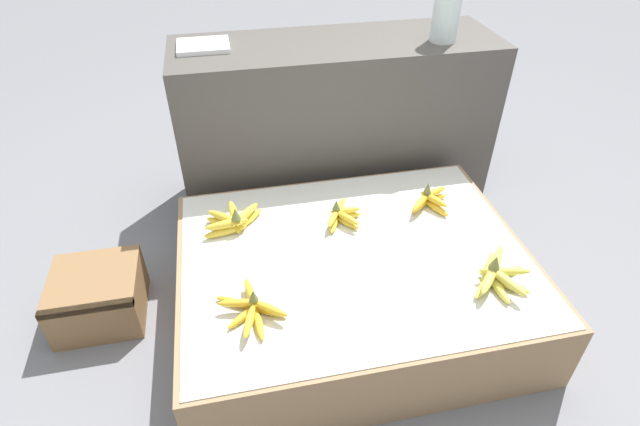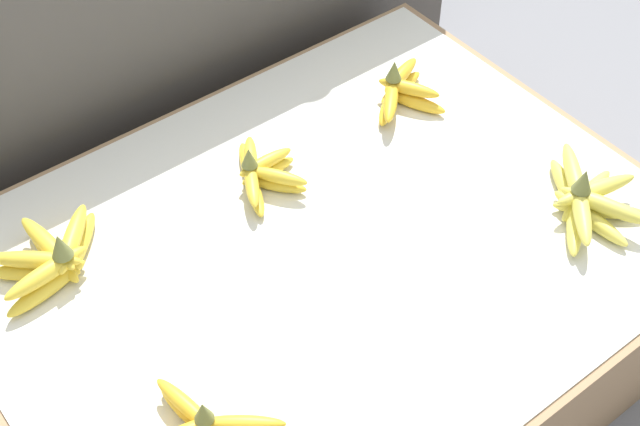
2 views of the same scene
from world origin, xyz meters
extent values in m
plane|color=slate|center=(0.00, 0.00, 0.00)|extent=(10.00, 10.00, 0.00)
cube|color=#997551|center=(0.00, 0.00, 0.14)|extent=(1.19, 0.93, 0.27)
cube|color=silver|center=(0.00, 0.00, 0.27)|extent=(1.15, 0.90, 0.00)
ellipsoid|color=gold|center=(-0.36, -0.15, 0.29)|extent=(0.04, 0.13, 0.02)
ellipsoid|color=gold|center=(-0.36, -0.14, 0.31)|extent=(0.04, 0.13, 0.02)
ellipsoid|color=gold|center=(-0.32, -0.22, 0.31)|extent=(0.11, 0.10, 0.02)
cone|color=olive|center=(-0.36, -0.18, 0.34)|extent=(0.03, 0.03, 0.04)
ellipsoid|color=#DBCC4C|center=(0.37, -0.23, 0.29)|extent=(0.14, 0.13, 0.03)
ellipsoid|color=#DBCC4C|center=(0.39, -0.25, 0.29)|extent=(0.03, 0.16, 0.03)
ellipsoid|color=#DBCC4C|center=(0.42, -0.24, 0.29)|extent=(0.13, 0.14, 0.03)
ellipsoid|color=#DBCC4C|center=(0.43, -0.21, 0.29)|extent=(0.17, 0.06, 0.03)
ellipsoid|color=#DBCC4C|center=(0.41, -0.18, 0.29)|extent=(0.10, 0.16, 0.03)
ellipsoid|color=#DBCC4C|center=(0.37, -0.24, 0.32)|extent=(0.13, 0.14, 0.03)
ellipsoid|color=#DBCC4C|center=(0.41, -0.26, 0.32)|extent=(0.09, 0.16, 0.03)
ellipsoid|color=#DBCC4C|center=(0.43, -0.22, 0.32)|extent=(0.17, 0.07, 0.03)
ellipsoid|color=#DBCC4C|center=(0.43, -0.17, 0.32)|extent=(0.12, 0.15, 0.03)
cone|color=olive|center=(0.39, -0.21, 0.36)|extent=(0.03, 0.03, 0.05)
ellipsoid|color=gold|center=(-0.34, 0.24, 0.29)|extent=(0.13, 0.13, 0.03)
ellipsoid|color=gold|center=(-0.38, 0.25, 0.29)|extent=(0.04, 0.16, 0.03)
ellipsoid|color=gold|center=(-0.43, 0.24, 0.29)|extent=(0.14, 0.12, 0.03)
ellipsoid|color=gold|center=(-0.42, 0.19, 0.29)|extent=(0.16, 0.06, 0.03)
ellipsoid|color=gold|center=(-0.35, 0.24, 0.32)|extent=(0.12, 0.14, 0.03)
ellipsoid|color=gold|center=(-0.39, 0.25, 0.32)|extent=(0.05, 0.16, 0.03)
ellipsoid|color=gold|center=(-0.42, 0.23, 0.32)|extent=(0.14, 0.12, 0.03)
ellipsoid|color=gold|center=(-0.42, 0.20, 0.32)|extent=(0.16, 0.05, 0.03)
cone|color=olive|center=(-0.38, 0.20, 0.36)|extent=(0.04, 0.04, 0.05)
ellipsoid|color=gold|center=(-0.03, 0.16, 0.29)|extent=(0.07, 0.11, 0.02)
ellipsoid|color=gold|center=(0.01, 0.16, 0.29)|extent=(0.09, 0.10, 0.02)
ellipsoid|color=gold|center=(0.02, 0.20, 0.29)|extent=(0.11, 0.03, 0.02)
ellipsoid|color=gold|center=(0.00, 0.23, 0.29)|extent=(0.07, 0.11, 0.02)
ellipsoid|color=gold|center=(-0.04, 0.16, 0.31)|extent=(0.08, 0.11, 0.02)
ellipsoid|color=gold|center=(0.01, 0.15, 0.31)|extent=(0.08, 0.11, 0.02)
ellipsoid|color=gold|center=(0.02, 0.20, 0.31)|extent=(0.11, 0.02, 0.02)
ellipsoid|color=gold|center=(0.00, 0.22, 0.31)|extent=(0.08, 0.11, 0.02)
cone|color=olive|center=(-0.02, 0.20, 0.34)|extent=(0.03, 0.03, 0.04)
ellipsoid|color=gold|center=(0.32, 0.20, 0.29)|extent=(0.12, 0.10, 0.03)
ellipsoid|color=gold|center=(0.36, 0.17, 0.29)|extent=(0.08, 0.13, 0.03)
ellipsoid|color=gold|center=(0.37, 0.23, 0.29)|extent=(0.13, 0.05, 0.03)
ellipsoid|color=gold|center=(0.31, 0.18, 0.32)|extent=(0.11, 0.11, 0.03)
ellipsoid|color=gold|center=(0.36, 0.19, 0.32)|extent=(0.09, 0.12, 0.03)
ellipsoid|color=gold|center=(0.37, 0.23, 0.32)|extent=(0.13, 0.07, 0.03)
cone|color=olive|center=(0.34, 0.22, 0.35)|extent=(0.03, 0.03, 0.04)
camera|label=1|loc=(-0.37, -1.21, 1.42)|focal=28.00mm
camera|label=2|loc=(-0.62, -0.79, 1.43)|focal=50.00mm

